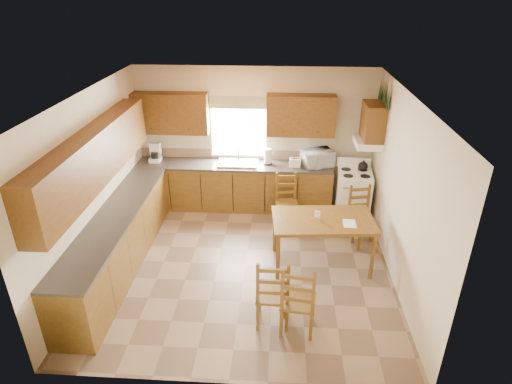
# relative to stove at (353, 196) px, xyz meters

# --- Properties ---
(floor) EXTENTS (4.50, 4.50, 0.00)m
(floor) POSITION_rel_stove_xyz_m (-1.88, -1.63, -0.46)
(floor) COLOR #836C55
(floor) RESTS_ON ground
(ceiling) EXTENTS (4.50, 4.50, 0.00)m
(ceiling) POSITION_rel_stove_xyz_m (-1.88, -1.63, 2.24)
(ceiling) COLOR #985622
(ceiling) RESTS_ON floor
(wall_left) EXTENTS (4.50, 4.50, 0.00)m
(wall_left) POSITION_rel_stove_xyz_m (-4.13, -1.63, 0.89)
(wall_left) COLOR beige
(wall_left) RESTS_ON floor
(wall_right) EXTENTS (4.50, 4.50, 0.00)m
(wall_right) POSITION_rel_stove_xyz_m (0.37, -1.63, 0.89)
(wall_right) COLOR beige
(wall_right) RESTS_ON floor
(wall_back) EXTENTS (4.50, 4.50, 0.00)m
(wall_back) POSITION_rel_stove_xyz_m (-1.88, 0.62, 0.89)
(wall_back) COLOR beige
(wall_back) RESTS_ON floor
(wall_front) EXTENTS (4.50, 4.50, 0.00)m
(wall_front) POSITION_rel_stove_xyz_m (-1.88, -3.88, 0.89)
(wall_front) COLOR beige
(wall_front) RESTS_ON floor
(lower_cab_back) EXTENTS (3.75, 0.60, 0.88)m
(lower_cab_back) POSITION_rel_stove_xyz_m (-2.25, 0.32, -0.02)
(lower_cab_back) COLOR brown
(lower_cab_back) RESTS_ON floor
(lower_cab_left) EXTENTS (0.60, 3.60, 0.88)m
(lower_cab_left) POSITION_rel_stove_xyz_m (-3.83, -1.78, -0.02)
(lower_cab_left) COLOR brown
(lower_cab_left) RESTS_ON floor
(counter_back) EXTENTS (3.75, 0.63, 0.04)m
(counter_back) POSITION_rel_stove_xyz_m (-2.25, 0.32, 0.44)
(counter_back) COLOR #3E3832
(counter_back) RESTS_ON lower_cab_back
(counter_left) EXTENTS (0.63, 3.60, 0.04)m
(counter_left) POSITION_rel_stove_xyz_m (-3.83, -1.78, 0.44)
(counter_left) COLOR #3E3832
(counter_left) RESTS_ON lower_cab_left
(backsplash) EXTENTS (3.75, 0.01, 0.18)m
(backsplash) POSITION_rel_stove_xyz_m (-2.25, 0.61, 0.55)
(backsplash) COLOR #886D58
(backsplash) RESTS_ON counter_back
(upper_cab_back_left) EXTENTS (1.41, 0.33, 0.75)m
(upper_cab_back_left) POSITION_rel_stove_xyz_m (-3.43, 0.45, 1.40)
(upper_cab_back_left) COLOR brown
(upper_cab_back_left) RESTS_ON wall_back
(upper_cab_back_right) EXTENTS (1.25, 0.33, 0.75)m
(upper_cab_back_right) POSITION_rel_stove_xyz_m (-1.02, 0.45, 1.40)
(upper_cab_back_right) COLOR brown
(upper_cab_back_right) RESTS_ON wall_back
(upper_cab_left) EXTENTS (0.33, 3.60, 0.75)m
(upper_cab_left) POSITION_rel_stove_xyz_m (-3.96, -1.78, 1.40)
(upper_cab_left) COLOR brown
(upper_cab_left) RESTS_ON wall_left
(upper_cab_stove) EXTENTS (0.33, 0.62, 0.62)m
(upper_cab_stove) POSITION_rel_stove_xyz_m (0.20, 0.02, 1.44)
(upper_cab_stove) COLOR brown
(upper_cab_stove) RESTS_ON wall_right
(range_hood) EXTENTS (0.44, 0.62, 0.12)m
(range_hood) POSITION_rel_stove_xyz_m (0.15, 0.02, 1.06)
(range_hood) COLOR white
(range_hood) RESTS_ON wall_right
(window_frame) EXTENTS (1.13, 0.02, 1.18)m
(window_frame) POSITION_rel_stove_xyz_m (-2.18, 0.59, 1.09)
(window_frame) COLOR white
(window_frame) RESTS_ON wall_back
(window_pane) EXTENTS (1.05, 0.01, 1.10)m
(window_pane) POSITION_rel_stove_xyz_m (-2.18, 0.58, 1.09)
(window_pane) COLOR white
(window_pane) RESTS_ON wall_back
(window_valance) EXTENTS (1.19, 0.01, 0.24)m
(window_valance) POSITION_rel_stove_xyz_m (-2.18, 0.56, 1.59)
(window_valance) COLOR #406033
(window_valance) RESTS_ON wall_back
(sink_basin) EXTENTS (0.75, 0.45, 0.04)m
(sink_basin) POSITION_rel_stove_xyz_m (-2.18, 0.32, 0.48)
(sink_basin) COLOR silver
(sink_basin) RESTS_ON counter_back
(pine_decal_a) EXTENTS (0.22, 0.22, 0.36)m
(pine_decal_a) POSITION_rel_stove_xyz_m (0.33, -0.30, 1.92)
(pine_decal_a) COLOR #193D1E
(pine_decal_a) RESTS_ON wall_right
(pine_decal_b) EXTENTS (0.22, 0.22, 0.36)m
(pine_decal_b) POSITION_rel_stove_xyz_m (0.33, 0.02, 1.96)
(pine_decal_b) COLOR #193D1E
(pine_decal_b) RESTS_ON wall_right
(pine_decal_c) EXTENTS (0.22, 0.22, 0.36)m
(pine_decal_c) POSITION_rel_stove_xyz_m (0.33, 0.34, 1.92)
(pine_decal_c) COLOR #193D1E
(pine_decal_c) RESTS_ON wall_right
(stove) EXTENTS (0.68, 0.69, 0.91)m
(stove) POSITION_rel_stove_xyz_m (0.00, 0.00, 0.00)
(stove) COLOR white
(stove) RESTS_ON floor
(coffeemaker) EXTENTS (0.29, 0.31, 0.36)m
(coffeemaker) POSITION_rel_stove_xyz_m (-3.79, 0.36, 0.64)
(coffeemaker) COLOR white
(coffeemaker) RESTS_ON counter_back
(paper_towel) EXTENTS (0.14, 0.14, 0.30)m
(paper_towel) POSITION_rel_stove_xyz_m (-1.61, 0.36, 0.61)
(paper_towel) COLOR white
(paper_towel) RESTS_ON counter_back
(toaster) EXTENTS (0.20, 0.13, 0.16)m
(toaster) POSITION_rel_stove_xyz_m (-1.10, 0.26, 0.54)
(toaster) COLOR white
(toaster) RESTS_ON counter_back
(microwave) EXTENTS (0.63, 0.55, 0.31)m
(microwave) POSITION_rel_stove_xyz_m (-0.67, 0.32, 0.62)
(microwave) COLOR white
(microwave) RESTS_ON counter_back
(dining_table) EXTENTS (1.60, 1.00, 0.82)m
(dining_table) POSITION_rel_stove_xyz_m (-0.69, -1.52, -0.05)
(dining_table) COLOR brown
(dining_table) RESTS_ON floor
(chair_near_left) EXTENTS (0.43, 0.41, 1.02)m
(chair_near_left) POSITION_rel_stove_xyz_m (-1.42, -2.86, 0.06)
(chair_near_left) COLOR brown
(chair_near_left) RESTS_ON floor
(chair_near_right) EXTENTS (0.48, 0.46, 1.03)m
(chair_near_right) POSITION_rel_stove_xyz_m (-1.10, -2.97, 0.06)
(chair_near_right) COLOR brown
(chair_near_right) RESTS_ON floor
(chair_far_left) EXTENTS (0.45, 0.43, 0.96)m
(chair_far_left) POSITION_rel_stove_xyz_m (-1.23, -0.30, 0.02)
(chair_far_left) COLOR brown
(chair_far_left) RESTS_ON floor
(chair_far_right) EXTENTS (0.46, 0.44, 0.94)m
(chair_far_right) POSITION_rel_stove_xyz_m (0.04, -0.70, 0.01)
(chair_far_right) COLOR brown
(chair_far_right) RESTS_ON floor
(table_paper) EXTENTS (0.20, 0.26, 0.00)m
(table_paper) POSITION_rel_stove_xyz_m (-0.32, -1.64, 0.36)
(table_paper) COLOR white
(table_paper) RESTS_ON dining_table
(table_card) EXTENTS (0.09, 0.05, 0.11)m
(table_card) POSITION_rel_stove_xyz_m (-0.79, -1.49, 0.42)
(table_card) COLOR white
(table_card) RESTS_ON dining_table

